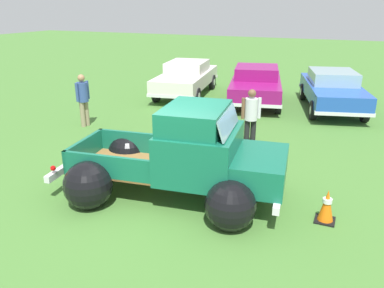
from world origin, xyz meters
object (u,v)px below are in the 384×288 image
object	(u,v)px
spectator_1	(83,97)
show_car_2	(332,89)
show_car_1	(256,83)
lane_cone_0	(327,206)
show_car_0	(186,77)
spectator_2	(251,115)
vintage_pickup_truck	(187,162)

from	to	relation	value
spectator_1	show_car_2	bearing A→B (deg)	46.14
show_car_1	lane_cone_0	xyz separation A→B (m)	(3.47, -8.28, -0.47)
show_car_0	show_car_2	distance (m)	5.97
show_car_0	show_car_2	size ratio (longest dim) A/B	1.00
spectator_2	spectator_1	bearing A→B (deg)	-113.72
vintage_pickup_truck	show_car_2	xyz separation A→B (m)	(2.11, 8.48, 0.03)
spectator_1	spectator_2	size ratio (longest dim) A/B	1.03
show_car_2	spectator_1	distance (m)	8.93
show_car_0	show_car_1	world-z (taller)	same
show_car_0	spectator_2	bearing A→B (deg)	30.16
vintage_pickup_truck	show_car_1	bearing A→B (deg)	87.87
show_car_1	show_car_0	bearing A→B (deg)	-106.43
vintage_pickup_truck	spectator_2	bearing A→B (deg)	75.62
show_car_1	lane_cone_0	size ratio (longest dim) A/B	7.69
show_car_0	spectator_1	world-z (taller)	spectator_1
spectator_2	lane_cone_0	size ratio (longest dim) A/B	2.59
show_car_2	lane_cone_0	distance (m)	8.41
spectator_2	lane_cone_0	world-z (taller)	spectator_2
show_car_0	show_car_1	xyz separation A→B (m)	(3.11, -0.19, 0.00)
show_car_2	lane_cone_0	bearing A→B (deg)	-10.50
spectator_2	show_car_1	bearing A→B (deg)	167.22
vintage_pickup_truck	show_car_1	xyz separation A→B (m)	(-0.75, 8.37, 0.03)
show_car_0	spectator_1	xyz separation A→B (m)	(-1.16, -5.45, 0.17)
spectator_1	lane_cone_0	size ratio (longest dim) A/B	2.67
show_car_1	lane_cone_0	bearing A→B (deg)	9.81
vintage_pickup_truck	show_car_0	bearing A→B (deg)	107.00
show_car_0	show_car_1	distance (m)	3.11
vintage_pickup_truck	spectator_1	size ratio (longest dim) A/B	2.86
spectator_1	show_car_0	bearing A→B (deg)	87.15
show_car_2	spectator_2	xyz separation A→B (m)	(-1.70, -5.18, 0.14)
vintage_pickup_truck	spectator_2	size ratio (longest dim) A/B	2.95
show_car_1	show_car_2	world-z (taller)	same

